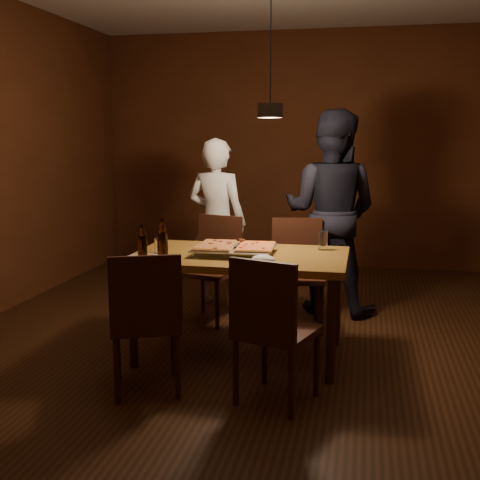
% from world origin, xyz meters
% --- Properties ---
extents(room_shell, '(6.00, 6.00, 6.00)m').
position_xyz_m(room_shell, '(0.00, 0.00, 1.40)').
color(room_shell, '#371D0F').
rests_on(room_shell, ground).
extents(dining_table, '(1.50, 0.90, 0.75)m').
position_xyz_m(dining_table, '(-0.17, -0.22, 0.68)').
color(dining_table, olive).
rests_on(dining_table, floor).
extents(chair_far_left, '(0.52, 0.52, 0.49)m').
position_xyz_m(chair_far_left, '(-0.57, 0.61, 0.54)').
color(chair_far_left, '#38190F').
rests_on(chair_far_left, floor).
extents(chair_far_right, '(0.49, 0.49, 0.49)m').
position_xyz_m(chair_far_right, '(0.15, 0.57, 0.54)').
color(chair_far_right, '#38190F').
rests_on(chair_far_right, floor).
extents(chair_near_left, '(0.55, 0.55, 0.49)m').
position_xyz_m(chair_near_left, '(-0.59, -1.00, 0.54)').
color(chair_near_left, '#38190F').
rests_on(chair_near_left, floor).
extents(chair_near_right, '(0.53, 0.53, 0.49)m').
position_xyz_m(chair_near_right, '(0.17, -1.00, 0.54)').
color(chair_near_right, '#38190F').
rests_on(chair_near_right, floor).
extents(pizza_tray, '(0.58, 0.48, 0.05)m').
position_xyz_m(pizza_tray, '(-0.21, -0.23, 0.77)').
color(pizza_tray, silver).
rests_on(pizza_tray, dining_table).
extents(pizza_meat, '(0.27, 0.43, 0.02)m').
position_xyz_m(pizza_meat, '(-0.34, -0.22, 0.81)').
color(pizza_meat, maroon).
rests_on(pizza_meat, pizza_tray).
extents(pizza_cheese, '(0.28, 0.42, 0.02)m').
position_xyz_m(pizza_cheese, '(-0.06, -0.21, 0.81)').
color(pizza_cheese, gold).
rests_on(pizza_cheese, pizza_tray).
extents(spatula, '(0.13, 0.25, 0.04)m').
position_xyz_m(spatula, '(-0.21, -0.21, 0.81)').
color(spatula, silver).
rests_on(spatula, pizza_tray).
extents(beer_bottle_a, '(0.06, 0.06, 0.24)m').
position_xyz_m(beer_bottle_a, '(-0.77, -0.56, 0.87)').
color(beer_bottle_a, black).
rests_on(beer_bottle_a, dining_table).
extents(beer_bottle_b, '(0.07, 0.07, 0.28)m').
position_xyz_m(beer_bottle_b, '(-0.65, -0.50, 0.89)').
color(beer_bottle_b, black).
rests_on(beer_bottle_b, dining_table).
extents(water_glass_left, '(0.07, 0.07, 0.11)m').
position_xyz_m(water_glass_left, '(-0.74, -0.31, 0.81)').
color(water_glass_left, silver).
rests_on(water_glass_left, dining_table).
extents(water_glass_right, '(0.07, 0.07, 0.14)m').
position_xyz_m(water_glass_right, '(0.39, 0.06, 0.82)').
color(water_glass_right, silver).
rests_on(water_glass_right, dining_table).
extents(plate_slice, '(0.27, 0.27, 0.03)m').
position_xyz_m(plate_slice, '(-0.76, -0.55, 0.76)').
color(plate_slice, white).
rests_on(plate_slice, dining_table).
extents(napkin, '(0.16, 0.12, 0.07)m').
position_xyz_m(napkin, '(0.05, -0.55, 0.78)').
color(napkin, white).
rests_on(napkin, dining_table).
extents(diner_white, '(0.63, 0.47, 1.55)m').
position_xyz_m(diner_white, '(-0.66, 1.05, 0.78)').
color(diner_white, silver).
rests_on(diner_white, floor).
extents(diner_dark, '(1.01, 0.87, 1.80)m').
position_xyz_m(diner_dark, '(0.38, 1.06, 0.90)').
color(diner_dark, black).
rests_on(diner_dark, floor).
extents(pendant_lamp, '(0.18, 0.18, 1.10)m').
position_xyz_m(pendant_lamp, '(0.00, 0.00, 1.76)').
color(pendant_lamp, black).
rests_on(pendant_lamp, ceiling).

